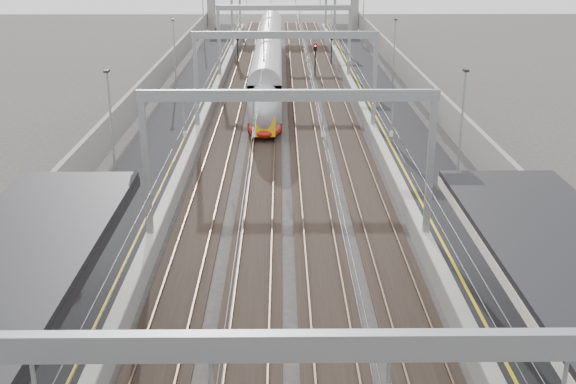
{
  "coord_description": "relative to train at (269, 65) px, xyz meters",
  "views": [
    {
      "loc": [
        -0.31,
        -8.43,
        13.78
      ],
      "look_at": [
        0.0,
        23.31,
        2.5
      ],
      "focal_mm": 45.0,
      "sensor_mm": 36.0,
      "label": 1
    }
  ],
  "objects": [
    {
      "name": "wall_left",
      "position": [
        -9.7,
        -16.58,
        -0.35
      ],
      "size": [
        0.3,
        120.0,
        3.2
      ],
      "primitive_type": "cube",
      "color": "gray",
      "rests_on": "ground"
    },
    {
      "name": "signal_red_near",
      "position": [
        4.7,
        4.19,
        0.46
      ],
      "size": [
        0.32,
        0.32,
        3.48
      ],
      "color": "black",
      "rests_on": "ground"
    },
    {
      "name": "signal_red_far",
      "position": [
        6.9,
        12.15,
        0.46
      ],
      "size": [
        0.32,
        0.32,
        3.48
      ],
      "color": "black",
      "rests_on": "ground"
    },
    {
      "name": "wall_right",
      "position": [
        12.7,
        -16.58,
        -0.35
      ],
      "size": [
        0.3,
        120.0,
        3.2
      ],
      "primitive_type": "cube",
      "color": "gray",
      "rests_on": "ground"
    },
    {
      "name": "signal_green",
      "position": [
        -3.7,
        12.2,
        0.46
      ],
      "size": [
        0.32,
        0.32,
        3.48
      ],
      "color": "black",
      "rests_on": "ground"
    },
    {
      "name": "tracks",
      "position": [
        1.5,
        -16.58,
        -1.9
      ],
      "size": [
        11.4,
        140.0,
        0.2
      ],
      "color": "black",
      "rests_on": "ground"
    },
    {
      "name": "overhead_line",
      "position": [
        1.5,
        -9.97,
        4.19
      ],
      "size": [
        13.0,
        140.0,
        6.6
      ],
      "color": "gray",
      "rests_on": "platform_left"
    },
    {
      "name": "platform_right",
      "position": [
        9.5,
        -16.58,
        -1.45
      ],
      "size": [
        4.0,
        120.0,
        1.0
      ],
      "primitive_type": "cube",
      "color": "black",
      "rests_on": "ground"
    },
    {
      "name": "train",
      "position": [
        0.0,
        0.0,
        0.0
      ],
      "size": [
        2.5,
        45.52,
        3.96
      ],
      "color": "maroon",
      "rests_on": "ground"
    },
    {
      "name": "platform_left",
      "position": [
        -6.5,
        -16.58,
        -1.45
      ],
      "size": [
        4.0,
        120.0,
        1.0
      ],
      "primitive_type": "cube",
      "color": "black",
      "rests_on": "ground"
    }
  ]
}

